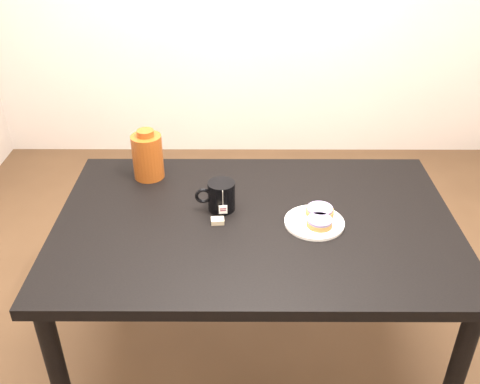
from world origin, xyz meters
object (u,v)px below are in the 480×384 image
at_px(table, 255,239).
at_px(teabag_pouch, 218,221).
at_px(bagel_back, 320,211).
at_px(bagel_package, 148,156).
at_px(plate, 314,222).
at_px(bagel_front, 319,222).
at_px(mug, 221,196).

xyz_separation_m(table, teabag_pouch, (-0.13, -0.02, 0.09)).
bearing_deg(bagel_back, table, -174.89).
distance_m(table, bagel_package, 0.54).
height_order(plate, bagel_back, bagel_back).
bearing_deg(bagel_back, plate, -117.49).
height_order(table, bagel_package, bagel_package).
distance_m(bagel_front, teabag_pouch, 0.35).
bearing_deg(teabag_pouch, plate, -0.59).
distance_m(table, bagel_back, 0.25).
xyz_separation_m(bagel_front, bagel_package, (-0.63, 0.35, 0.07)).
bearing_deg(table, bagel_front, -12.97).
relative_size(table, bagel_front, 11.41).
xyz_separation_m(mug, bagel_package, (-0.29, 0.23, 0.04)).
distance_m(teabag_pouch, bagel_package, 0.44).
bearing_deg(bagel_back, teabag_pouch, -173.48).
xyz_separation_m(table, bagel_package, (-0.42, 0.30, 0.18)).
bearing_deg(plate, bagel_front, -62.45).
bearing_deg(bagel_package, bagel_front, -29.14).
xyz_separation_m(bagel_back, bagel_front, (-0.01, -0.07, 0.00)).
xyz_separation_m(table, mug, (-0.12, 0.07, 0.14)).
relative_size(bagel_front, mug, 0.82).
distance_m(table, bagel_front, 0.25).
distance_m(table, mug, 0.20).
distance_m(bagel_front, mug, 0.36).
relative_size(mug, teabag_pouch, 3.32).
distance_m(bagel_back, bagel_package, 0.70).
bearing_deg(plate, bagel_package, 152.15).
xyz_separation_m(table, plate, (0.20, -0.02, 0.09)).
height_order(mug, bagel_package, bagel_package).
bearing_deg(table, bagel_package, 144.00).
xyz_separation_m(bagel_back, mug, (-0.35, 0.05, 0.03)).
bearing_deg(plate, teabag_pouch, 179.41).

